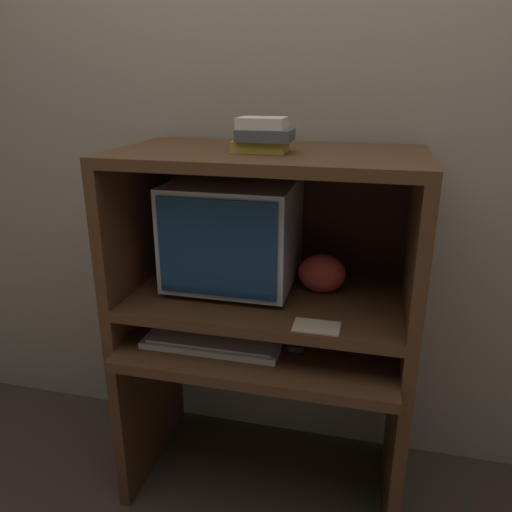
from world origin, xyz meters
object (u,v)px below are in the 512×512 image
Objects in this scene: mouse at (295,349)px; book_stack at (262,135)px; crt_monitor at (234,233)px; snack_bag at (322,273)px; keyboard at (212,342)px.

mouse is 0.70m from book_stack.
snack_bag is (0.32, 0.01, -0.13)m from crt_monitor.
snack_bag is (0.34, 0.21, 0.20)m from keyboard.
crt_monitor is 0.46m from mouse.
mouse is 0.39× the size of snack_bag.
keyboard is (-0.02, -0.20, -0.33)m from crt_monitor.
keyboard is 0.28m from mouse.
crt_monitor is 0.34m from snack_bag.
book_stack is at bearing -36.12° from crt_monitor.
snack_bag is 0.92× the size of book_stack.
mouse is at bearing 3.88° from keyboard.
book_stack is (-0.19, -0.10, 0.48)m from snack_bag.
snack_bag is at bearing 73.21° from mouse.
crt_monitor is at bearing 145.28° from mouse.
keyboard is at bearing -142.88° from book_stack.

